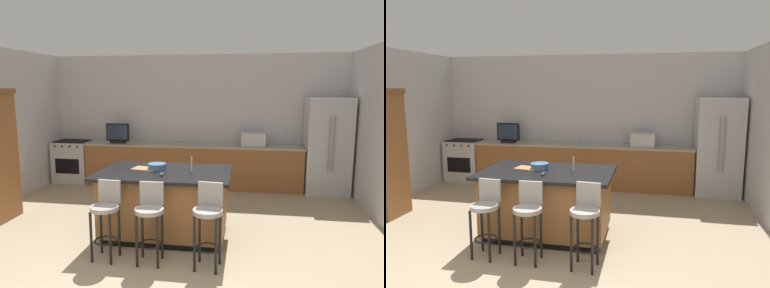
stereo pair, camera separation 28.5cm
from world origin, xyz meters
The scene contains 16 objects.
wall_back centered at (0.00, 4.90, 1.38)m, with size 6.77×0.12×2.76m, color #BCBCC1.
counter_back centered at (-0.03, 4.52, 0.45)m, with size 4.53×0.62×0.90m.
kitchen_island centered at (0.01, 1.92, 0.47)m, with size 1.81×1.15×0.93m.
refrigerator centered at (2.66, 4.47, 0.94)m, with size 0.83×0.74×1.88m.
range_oven centered at (-2.69, 4.52, 0.46)m, with size 0.77×0.63×0.92m.
microwave centered at (1.24, 4.52, 1.03)m, with size 0.48×0.36×0.27m, color #B7BABF.
tv_monitor centered at (-1.62, 4.47, 1.09)m, with size 0.50×0.16×0.42m.
sink_faucet_back centered at (-0.10, 4.62, 1.02)m, with size 0.02×0.02×0.24m, color #B2B2B7.
sink_faucet_island centered at (0.38, 1.92, 1.04)m, with size 0.02×0.02×0.22m, color #B2B2B7.
bar_stool_left centered at (-0.55, 1.16, 0.57)m, with size 0.34×0.35×0.95m.
bar_stool_center centered at (0.01, 1.14, 0.57)m, with size 0.34×0.34×0.95m.
bar_stool_right centered at (0.70, 1.12, 0.59)m, with size 0.34×0.35×0.98m.
fruit_bowl centered at (-0.12, 2.00, 0.97)m, with size 0.25×0.25×0.09m, color #3F668C.
cell_phone centered at (-0.23, 2.14, 0.93)m, with size 0.07×0.15×0.01m, color black.
tv_remote centered at (0.02, 1.71, 0.94)m, with size 0.04×0.17×0.02m, color black.
cutting_board centered at (-0.30, 1.99, 0.94)m, with size 0.34×0.23×0.02m, color #A87F51.
Camera 2 is at (1.39, -2.67, 2.05)m, focal length 33.23 mm.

